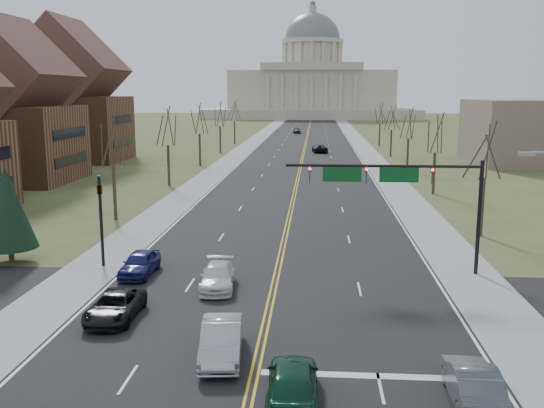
% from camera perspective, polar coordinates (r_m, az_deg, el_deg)
% --- Properties ---
extents(ground, '(600.00, 600.00, 0.00)m').
position_cam_1_polar(ground, '(26.66, -1.39, -14.60)').
color(ground, '#444F27').
rests_on(ground, ground).
extents(road, '(20.00, 380.00, 0.01)m').
position_cam_1_polar(road, '(134.51, 3.18, 5.72)').
color(road, black).
rests_on(road, ground).
extents(cross_road, '(120.00, 14.00, 0.01)m').
position_cam_1_polar(cross_road, '(32.16, -0.33, -10.06)').
color(cross_road, black).
rests_on(cross_road, ground).
extents(sidewalk_left, '(4.00, 380.00, 0.03)m').
position_cam_1_polar(sidewalk_left, '(135.25, -1.93, 5.76)').
color(sidewalk_left, gray).
rests_on(sidewalk_left, ground).
extents(sidewalk_right, '(4.00, 380.00, 0.03)m').
position_cam_1_polar(sidewalk_right, '(134.83, 8.31, 5.64)').
color(sidewalk_right, gray).
rests_on(sidewalk_right, ground).
extents(center_line, '(0.42, 380.00, 0.01)m').
position_cam_1_polar(center_line, '(134.51, 3.18, 5.72)').
color(center_line, gold).
rests_on(center_line, road).
extents(edge_line_left, '(0.15, 380.00, 0.01)m').
position_cam_1_polar(edge_line_left, '(135.04, -1.00, 5.75)').
color(edge_line_left, silver).
rests_on(edge_line_left, road).
extents(edge_line_right, '(0.15, 380.00, 0.01)m').
position_cam_1_polar(edge_line_right, '(134.69, 7.37, 5.66)').
color(edge_line_right, silver).
rests_on(edge_line_right, road).
extents(stop_bar, '(9.50, 0.50, 0.01)m').
position_cam_1_polar(stop_bar, '(25.77, 9.95, -15.66)').
color(stop_bar, silver).
rests_on(stop_bar, road).
extents(capitol, '(90.00, 60.00, 50.00)m').
position_cam_1_polar(capitol, '(273.95, 3.77, 11.14)').
color(capitol, beige).
rests_on(capitol, ground).
extents(signal_mast, '(12.12, 0.44, 7.20)m').
position_cam_1_polar(signal_mast, '(38.25, 11.76, 1.96)').
color(signal_mast, black).
rests_on(signal_mast, ground).
extents(signal_left, '(0.32, 0.36, 6.00)m').
position_cam_1_polar(signal_left, '(40.72, -15.83, -0.63)').
color(signal_left, black).
rests_on(signal_left, ground).
extents(tree_r_0, '(3.74, 3.74, 8.50)m').
position_cam_1_polar(tree_r_0, '(50.00, 19.44, 4.47)').
color(tree_r_0, '#362D20').
rests_on(tree_r_0, ground).
extents(tree_l_0, '(3.96, 3.96, 9.00)m').
position_cam_1_polar(tree_l_0, '(55.17, -14.81, 5.65)').
color(tree_l_0, '#362D20').
rests_on(tree_l_0, ground).
extents(tree_r_1, '(3.74, 3.74, 8.50)m').
position_cam_1_polar(tree_r_1, '(69.43, 15.17, 6.25)').
color(tree_r_1, '#362D20').
rests_on(tree_r_1, ground).
extents(tree_l_1, '(3.96, 3.96, 9.00)m').
position_cam_1_polar(tree_l_1, '(74.33, -9.81, 7.02)').
color(tree_l_1, '#362D20').
rests_on(tree_l_1, ground).
extents(tree_r_2, '(3.74, 3.74, 8.50)m').
position_cam_1_polar(tree_r_2, '(89.11, 12.76, 7.23)').
color(tree_r_2, '#362D20').
rests_on(tree_r_2, ground).
extents(tree_l_2, '(3.96, 3.96, 9.00)m').
position_cam_1_polar(tree_l_2, '(93.83, -6.86, 7.80)').
color(tree_l_2, '#362D20').
rests_on(tree_l_2, ground).
extents(tree_r_3, '(3.74, 3.74, 8.50)m').
position_cam_1_polar(tree_r_3, '(108.91, 11.21, 7.85)').
color(tree_r_3, '#362D20').
rests_on(tree_r_3, ground).
extents(tree_l_3, '(3.96, 3.96, 9.00)m').
position_cam_1_polar(tree_l_3, '(113.51, -4.92, 8.31)').
color(tree_l_3, '#362D20').
rests_on(tree_l_3, ground).
extents(tree_r_4, '(3.74, 3.74, 8.50)m').
position_cam_1_polar(tree_r_4, '(128.77, 10.15, 8.27)').
color(tree_r_4, '#362D20').
rests_on(tree_r_4, ground).
extents(tree_l_4, '(3.96, 3.96, 9.00)m').
position_cam_1_polar(tree_l_4, '(133.29, -3.56, 8.65)').
color(tree_l_4, '#362D20').
rests_on(tree_l_4, ground).
extents(conifer_l, '(3.64, 3.64, 6.50)m').
position_cam_1_polar(conifer_l, '(43.79, -23.63, -0.31)').
color(conifer_l, '#362D20').
rests_on(conifer_l, ground).
extents(bldg_left_mid, '(15.10, 14.28, 20.75)m').
position_cam_1_polar(bldg_left_mid, '(83.42, -23.43, 7.78)').
color(bldg_left_mid, brown).
rests_on(bldg_left_mid, ground).
extents(bldg_left_far, '(17.10, 14.28, 23.25)m').
position_cam_1_polar(bldg_left_far, '(106.02, -18.43, 9.06)').
color(bldg_left_far, brown).
rests_on(bldg_left_far, ground).
extents(car_nb_inner_lead, '(2.03, 4.79, 1.62)m').
position_cam_1_polar(car_nb_inner_lead, '(23.22, 1.95, -16.37)').
color(car_nb_inner_lead, '#0D3B26').
rests_on(car_nb_inner_lead, road).
extents(car_nb_outer_lead, '(1.75, 4.70, 1.54)m').
position_cam_1_polar(car_nb_outer_lead, '(24.34, 18.34, -15.70)').
color(car_nb_outer_lead, '#4E5155').
rests_on(car_nb_outer_lead, road).
extents(car_sb_inner_lead, '(2.16, 4.99, 1.60)m').
position_cam_1_polar(car_sb_inner_lead, '(26.75, -4.78, -12.64)').
color(car_sb_inner_lead, '#A1A3A9').
rests_on(car_sb_inner_lead, road).
extents(car_sb_outer_lead, '(2.23, 4.79, 1.33)m').
position_cam_1_polar(car_sb_outer_lead, '(31.93, -14.56, -9.29)').
color(car_sb_outer_lead, black).
rests_on(car_sb_outer_lead, road).
extents(car_sb_inner_second, '(2.30, 4.84, 1.36)m').
position_cam_1_polar(car_sb_inner_second, '(35.67, -5.13, -6.84)').
color(car_sb_inner_second, silver).
rests_on(car_sb_inner_second, road).
extents(car_sb_outer_second, '(1.89, 4.47, 1.51)m').
position_cam_1_polar(car_sb_outer_second, '(38.86, -12.34, -5.47)').
color(car_sb_outer_second, navy).
rests_on(car_sb_outer_second, road).
extents(car_far_nb, '(3.20, 5.69, 1.50)m').
position_cam_1_polar(car_far_nb, '(114.63, 4.50, 5.24)').
color(car_far_nb, black).
rests_on(car_far_nb, road).
extents(car_far_sb, '(2.41, 4.95, 1.63)m').
position_cam_1_polar(car_far_sb, '(166.65, 2.35, 6.94)').
color(car_far_sb, '#414447').
rests_on(car_far_sb, road).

